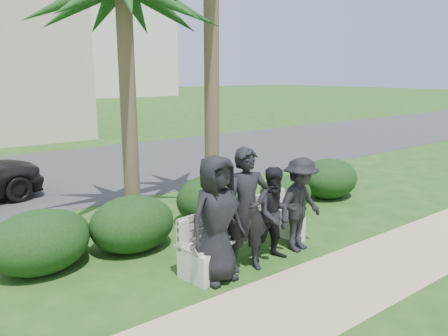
{
  "coord_description": "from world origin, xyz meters",
  "views": [
    {
      "loc": [
        -4.51,
        -5.4,
        2.99
      ],
      "look_at": [
        0.38,
        1.0,
        1.23
      ],
      "focal_mm": 35.0,
      "sensor_mm": 36.0,
      "label": 1
    }
  ],
  "objects_px": {
    "man_b": "(247,210)",
    "man_c": "(275,214)",
    "park_bench": "(246,234)",
    "man_d": "(300,205)",
    "man_a": "(216,219)"
  },
  "relations": [
    {
      "from": "man_b",
      "to": "man_c",
      "type": "relative_size",
      "value": 1.24
    },
    {
      "from": "man_b",
      "to": "man_c",
      "type": "height_order",
      "value": "man_b"
    },
    {
      "from": "man_b",
      "to": "man_c",
      "type": "bearing_deg",
      "value": 18.81
    },
    {
      "from": "park_bench",
      "to": "man_d",
      "type": "height_order",
      "value": "man_d"
    },
    {
      "from": "man_d",
      "to": "park_bench",
      "type": "bearing_deg",
      "value": 152.48
    },
    {
      "from": "man_a",
      "to": "man_b",
      "type": "height_order",
      "value": "man_b"
    },
    {
      "from": "park_bench",
      "to": "man_a",
      "type": "height_order",
      "value": "man_a"
    },
    {
      "from": "man_b",
      "to": "man_d",
      "type": "height_order",
      "value": "man_b"
    },
    {
      "from": "man_a",
      "to": "man_d",
      "type": "relative_size",
      "value": 1.16
    },
    {
      "from": "park_bench",
      "to": "man_c",
      "type": "distance_m",
      "value": 0.6
    },
    {
      "from": "man_a",
      "to": "man_b",
      "type": "relative_size",
      "value": 0.98
    },
    {
      "from": "man_c",
      "to": "man_d",
      "type": "bearing_deg",
      "value": 17.98
    },
    {
      "from": "park_bench",
      "to": "man_a",
      "type": "relative_size",
      "value": 1.39
    },
    {
      "from": "park_bench",
      "to": "man_a",
      "type": "distance_m",
      "value": 1.09
    },
    {
      "from": "park_bench",
      "to": "man_c",
      "type": "xyz_separation_m",
      "value": [
        0.32,
        -0.35,
        0.37
      ]
    }
  ]
}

